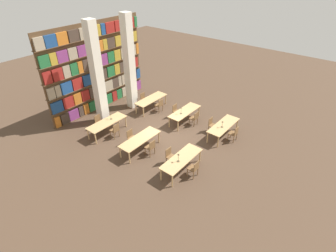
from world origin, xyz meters
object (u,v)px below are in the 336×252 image
Objects in this scene: chair_5 at (131,137)px; chair_7 at (176,111)px; chair_1 at (170,156)px; chair_9 at (99,122)px; desk_lamp_1 at (222,123)px; desk_lamp_0 at (178,156)px; chair_8 at (115,130)px; reading_table_4 at (107,123)px; chair_4 at (151,147)px; reading_table_3 at (185,112)px; reading_table_5 at (151,100)px; chair_2 at (234,133)px; reading_table_2 at (140,140)px; reading_table_0 at (182,159)px; pillar_center at (129,64)px; reading_table_1 at (223,126)px; chair_6 at (194,118)px; desk_lamp_2 at (181,109)px; chair_3 at (212,125)px; pillar_left at (97,76)px; chair_0 at (194,168)px; chair_10 at (160,105)px; desk_lamp_3 at (111,115)px; chair_11 at (144,99)px.

chair_7 is (3.76, -0.13, 0.00)m from chair_5.
chair_1 is at bearing 91.44° from chair_5.
desk_lamp_1 is at bearing 121.13° from chair_9.
chair_8 is (0.15, 4.51, -0.55)m from desk_lamp_0.
chair_5 is (0.24, 3.31, -0.55)m from desk_lamp_0.
reading_table_4 is (-0.13, 4.49, 0.17)m from chair_1.
chair_4 reaches higher than reading_table_3.
chair_4 reaches higher than reading_table_5.
chair_2 is 5.12m from reading_table_2.
chair_1 is (0.03, 0.69, -0.17)m from reading_table_0.
pillar_center is 2.52× the size of reading_table_1.
desk_lamp_2 is at bearing 123.08° from chair_6.
chair_3 is at bearing -28.03° from reading_table_2.
pillar_left reaches higher than desk_lamp_1.
chair_3 is at bearing -88.61° from reading_table_5.
desk_lamp_2 is 0.19× the size of reading_table_4.
chair_3 and chair_4 have the same top height.
chair_0 is (-0.56, -7.08, -2.51)m from pillar_left.
chair_10 reaches higher than reading_table_4.
desk_lamp_3 is 0.43× the size of chair_10.
desk_lamp_3 is at bearing 123.32° from reading_table_1.
chair_11 is at bearing -88.70° from chair_7.
pillar_center is 3.65m from desk_lamp_3.
reading_table_2 is (-0.11, 3.29, 0.17)m from chair_0.
chair_9 is (-0.05, 3.28, -0.17)m from reading_table_2.
chair_3 is at bearing 8.65° from reading_table_0.
chair_1 is at bearing -86.94° from chair_4.
chair_9 is (-3.41, 3.41, -0.55)m from desk_lamp_2.
reading_table_0 and reading_table_5 have the same top height.
chair_2 is at bearing 132.60° from chair_5.
chair_7 reaches higher than reading_table_4.
reading_table_2 is at bearing 177.96° from reading_table_3.
pillar_center is at bearing 98.71° from reading_table_3.
reading_table_1 and reading_table_4 have the same top height.
chair_10 is at bearing 48.70° from desk_lamp_0.
chair_8 reaches higher than reading_table_3.
chair_8 is at bearing -45.42° from chair_3.
chair_11 is (3.70, 3.94, 0.00)m from chair_4.
pillar_center is at bearing 93.81° from desk_lamp_1.
pillar_center is 4.11m from chair_9.
desk_lamp_2 is 0.50× the size of chair_9.
pillar_center is 6.70× the size of chair_7.
pillar_center is 15.47× the size of desk_lamp_3.
pillar_left reaches higher than desk_lamp_0.
chair_10 is (3.64, 5.16, 0.00)m from chair_0.
chair_0 is 1.00× the size of chair_3.
desk_lamp_1 is at bearing 73.17° from chair_3.
reading_table_5 is (3.90, 5.18, -0.37)m from desk_lamp_0.
chair_8 is (-3.86, 2.72, 0.00)m from chair_6.
chair_10 is (3.77, -0.71, -0.17)m from reading_table_4.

